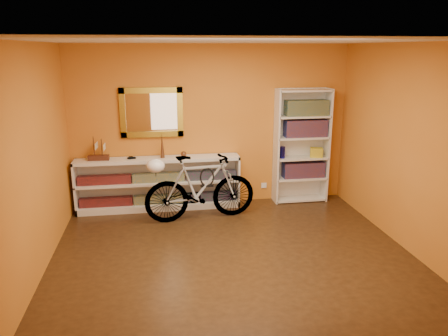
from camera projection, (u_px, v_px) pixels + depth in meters
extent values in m
cube|color=black|center=(233.00, 255.00, 5.47)|extent=(4.50, 4.00, 0.01)
cube|color=silver|center=(234.00, 40.00, 4.77)|extent=(4.50, 4.00, 0.01)
cube|color=#C16A1D|center=(211.00, 126.00, 7.03)|extent=(4.50, 0.01, 2.60)
cube|color=#C16A1D|center=(33.00, 163.00, 4.78)|extent=(0.01, 4.00, 2.60)
cube|color=#C16A1D|center=(409.00, 148.00, 5.46)|extent=(0.01, 4.00, 2.60)
cube|color=olive|center=(152.00, 113.00, 6.78)|extent=(0.98, 0.06, 0.78)
cube|color=silver|center=(264.00, 185.00, 7.42)|extent=(0.09, 0.02, 0.09)
cube|color=black|center=(160.00, 199.00, 6.99)|extent=(2.50, 0.13, 0.14)
cube|color=navy|center=(159.00, 177.00, 6.90)|extent=(2.50, 0.13, 0.14)
imported|color=black|center=(132.00, 159.00, 6.77)|extent=(0.00, 0.01, 0.00)
cone|color=brown|center=(162.00, 146.00, 6.79)|extent=(0.07, 0.07, 0.39)
sphere|color=brown|center=(184.00, 154.00, 6.88)|extent=(0.09, 0.09, 0.09)
cube|color=maroon|center=(303.00, 170.00, 7.31)|extent=(0.70, 0.22, 0.26)
cube|color=maroon|center=(305.00, 128.00, 7.12)|extent=(0.70, 0.22, 0.28)
cube|color=navy|center=(306.00, 108.00, 7.03)|extent=(0.70, 0.22, 0.25)
cylinder|color=navy|center=(282.00, 152.00, 7.14)|extent=(0.09, 0.09, 0.19)
cube|color=maroon|center=(291.00, 110.00, 7.03)|extent=(0.18, 0.18, 0.18)
cube|color=gold|center=(316.00, 152.00, 7.22)|extent=(0.23, 0.19, 0.16)
imported|color=silver|center=(201.00, 187.00, 6.48)|extent=(0.66, 1.77, 1.01)
ellipsoid|color=white|center=(155.00, 166.00, 6.20)|extent=(0.27, 0.25, 0.20)
torus|color=black|center=(207.00, 177.00, 6.47)|extent=(0.22, 0.02, 0.22)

